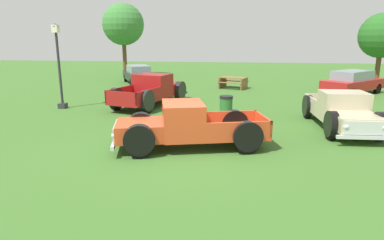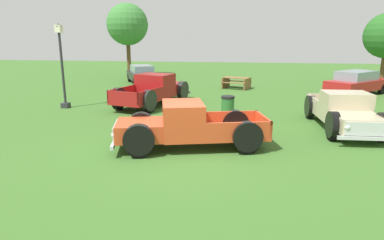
# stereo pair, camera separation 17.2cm
# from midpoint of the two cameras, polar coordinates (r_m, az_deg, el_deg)

# --- Properties ---
(ground_plane) EXTENTS (80.00, 80.00, 0.00)m
(ground_plane) POSITION_cam_midpoint_polar(r_m,az_deg,el_deg) (10.20, -0.92, -5.57)
(ground_plane) COLOR #3D6B28
(pickup_truck_foreground) EXTENTS (5.06, 2.87, 1.46)m
(pickup_truck_foreground) POSITION_cam_midpoint_polar(r_m,az_deg,el_deg) (10.43, -1.42, -1.12)
(pickup_truck_foreground) COLOR #D14723
(pickup_truck_foreground) RESTS_ON ground_plane
(pickup_truck_behind_left) EXTENTS (3.27, 5.52, 1.59)m
(pickup_truck_behind_left) POSITION_cam_midpoint_polar(r_m,az_deg,el_deg) (17.68, -5.93, 5.21)
(pickup_truck_behind_left) COLOR maroon
(pickup_truck_behind_left) RESTS_ON ground_plane
(pickup_truck_behind_right) EXTENTS (2.07, 4.87, 1.46)m
(pickup_truck_behind_right) POSITION_cam_midpoint_polar(r_m,az_deg,el_deg) (13.63, 25.15, 1.13)
(pickup_truck_behind_right) COLOR #C6B793
(pickup_truck_behind_right) RESTS_ON ground_plane
(sedan_distant_a) EXTENTS (4.45, 4.32, 1.47)m
(sedan_distant_a) POSITION_cam_midpoint_polar(r_m,az_deg,el_deg) (22.92, 26.69, 5.82)
(sedan_distant_a) COLOR #B21E1E
(sedan_distant_a) RESTS_ON ground_plane
(sedan_distant_b) EXTENTS (3.47, 4.53, 1.41)m
(sedan_distant_b) POSITION_cam_midpoint_polar(r_m,az_deg,el_deg) (26.02, -8.44, 7.84)
(sedan_distant_b) COLOR black
(sedan_distant_b) RESTS_ON ground_plane
(lamp_post_near) EXTENTS (0.36, 0.36, 4.10)m
(lamp_post_near) POSITION_cam_midpoint_polar(r_m,az_deg,el_deg) (17.56, -21.20, 8.86)
(lamp_post_near) COLOR #2D2D33
(lamp_post_near) RESTS_ON ground_plane
(picnic_table) EXTENTS (2.19, 1.99, 0.78)m
(picnic_table) POSITION_cam_midpoint_polar(r_m,az_deg,el_deg) (23.40, 7.87, 6.60)
(picnic_table) COLOR olive
(picnic_table) RESTS_ON ground_plane
(trash_can) EXTENTS (0.59, 0.59, 0.95)m
(trash_can) POSITION_cam_midpoint_polar(r_m,az_deg,el_deg) (14.66, 6.50, 2.30)
(trash_can) COLOR #2D6B2D
(trash_can) RESTS_ON ground_plane
(oak_tree_west) EXTENTS (3.69, 3.69, 6.47)m
(oak_tree_west) POSITION_cam_midpoint_polar(r_m,az_deg,el_deg) (31.41, -10.91, 15.81)
(oak_tree_west) COLOR brown
(oak_tree_west) RESTS_ON ground_plane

